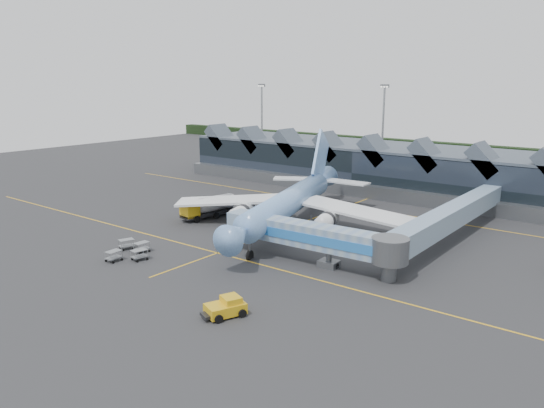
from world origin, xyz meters
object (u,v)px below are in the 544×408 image
Objects in this scene: main_airliner at (291,201)px; pushback_tug at (226,307)px; fuel_truck at (210,206)px; jet_bridge at (322,238)px.

main_airliner reaches higher than pushback_tug.
main_airliner is 9.38× the size of pushback_tug.
fuel_truck is 40.36m from pushback_tug.
main_airliner is 4.11× the size of fuel_truck.
main_airliner is 1.76× the size of jet_bridge.
jet_bridge reaches higher than fuel_truck.
pushback_tug is at bearing -32.69° from fuel_truck.
jet_bridge is at bearing -59.33° from main_airliner.
jet_bridge is 30.27m from fuel_truck.
main_airliner is at bearing 134.77° from jet_bridge.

